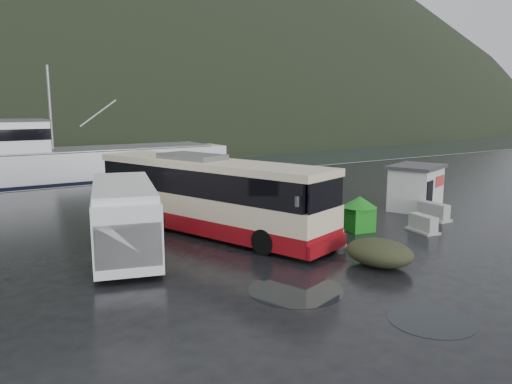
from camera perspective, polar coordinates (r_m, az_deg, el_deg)
ground at (r=19.81m, az=-0.11°, el=-6.67°), size 160.00×160.00×0.00m
quay_edge at (r=37.82m, az=-16.76°, el=0.89°), size 160.00×0.60×1.50m
coach_bus at (r=22.67m, az=-5.36°, el=-4.57°), size 6.76×12.73×3.50m
white_van at (r=19.80m, az=-14.66°, el=-7.01°), size 4.08×7.11×2.82m
waste_bin_left at (r=19.84m, az=4.61°, el=-6.67°), size 1.33×1.33×1.45m
waste_bin_right at (r=23.28m, az=11.64°, el=-4.35°), size 1.32×1.32×1.60m
dome_tent at (r=18.50m, az=13.87°, el=-8.18°), size 2.45×2.90×0.97m
ticket_kiosk at (r=28.70m, az=17.67°, el=-1.92°), size 3.76×3.29×2.46m
jersey_barrier_a at (r=20.87m, az=8.15°, el=-5.91°), size 0.92×1.52×0.72m
jersey_barrier_b at (r=26.47m, az=19.56°, el=-3.00°), size 0.88×1.72×0.85m
jersey_barrier_c at (r=23.84m, az=18.48°, el=-4.33°), size 1.04×1.65×0.77m
fishing_trawler at (r=46.51m, az=-18.45°, el=2.42°), size 25.75×5.76×10.29m
puddles at (r=18.14m, az=9.77°, el=-8.37°), size 10.52×12.44×0.01m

